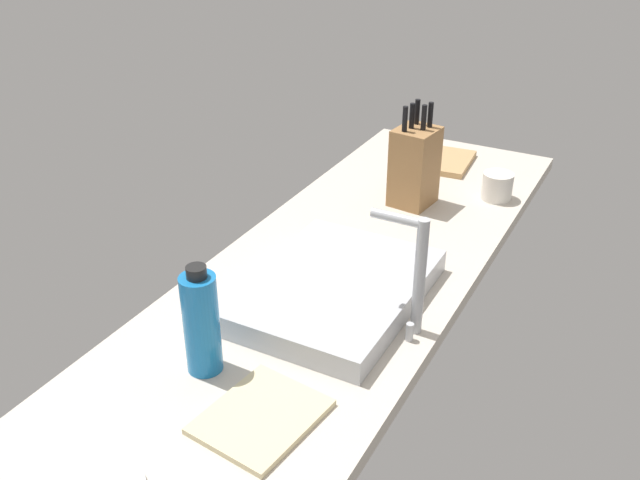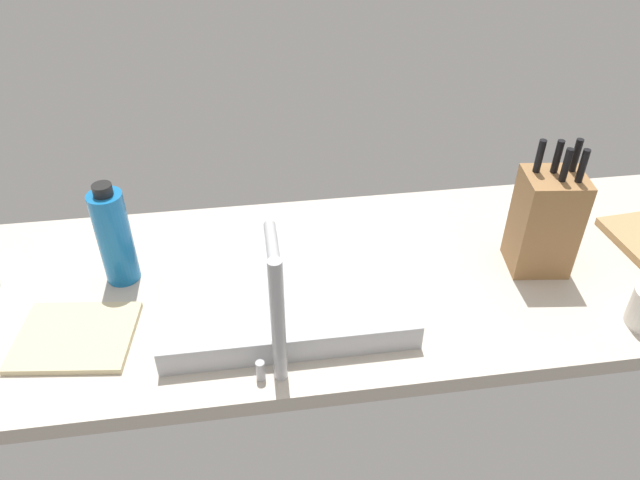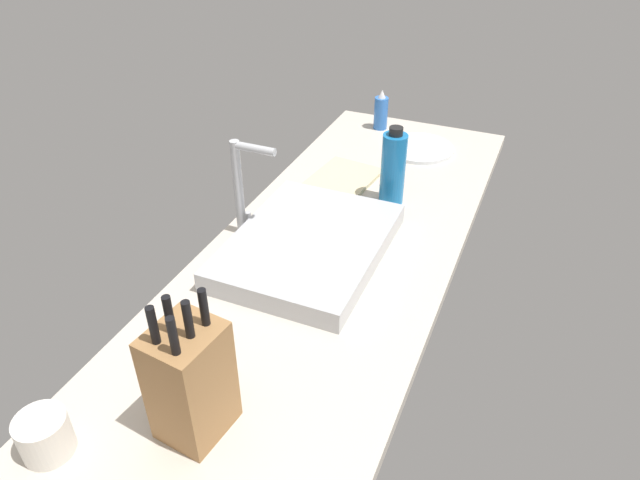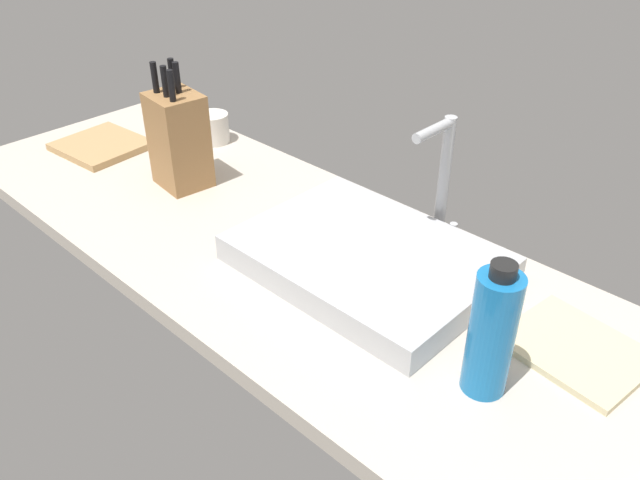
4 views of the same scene
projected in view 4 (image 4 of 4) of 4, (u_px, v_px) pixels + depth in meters
countertop_slab at (320, 271)px, 127.28cm from camera, size 198.17×59.72×3.50cm
sink_basin at (366, 258)px, 123.24cm from camera, size 47.26×34.90×5.29cm
faucet at (442, 172)px, 126.59cm from camera, size 5.50×11.98×25.93cm
knife_block at (179, 139)px, 148.30cm from camera, size 13.00×11.77×28.83cm
cutting_board at (102, 146)px, 170.35cm from camera, size 22.45×21.14×1.80cm
water_bottle at (492, 333)px, 93.26cm from camera, size 6.85×6.85×22.65cm
dish_towel at (576, 349)px, 104.93cm from camera, size 23.11×19.88×1.20cm
coffee_mug at (213, 128)px, 172.72cm from camera, size 8.59×8.59×7.73cm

